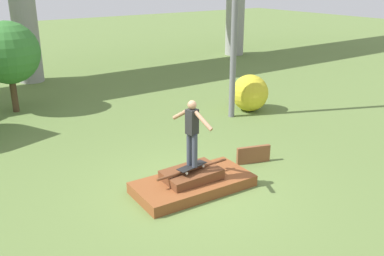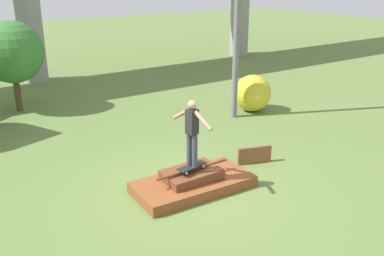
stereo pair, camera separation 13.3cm
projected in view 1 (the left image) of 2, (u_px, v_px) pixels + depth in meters
name	position (u px, v px, depth m)	size (l,w,h in m)	color
ground_plane	(193.00, 189.00, 9.75)	(80.00, 80.00, 0.00)	olive
scrap_pile	(193.00, 182.00, 9.69)	(2.75, 1.44, 0.53)	brown
scrap_plank_loose	(253.00, 155.00, 11.05)	(0.89, 0.37, 0.45)	brown
skateboard	(192.00, 166.00, 9.48)	(0.78, 0.36, 0.09)	black
skater	(192.00, 129.00, 9.18)	(0.29, 1.16, 1.51)	#383D4C
tree_mid_back	(8.00, 53.00, 14.56)	(2.14, 2.14, 3.18)	#4C3823
bush_yellow_flowering	(250.00, 93.00, 15.16)	(1.30, 1.30, 1.30)	gold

